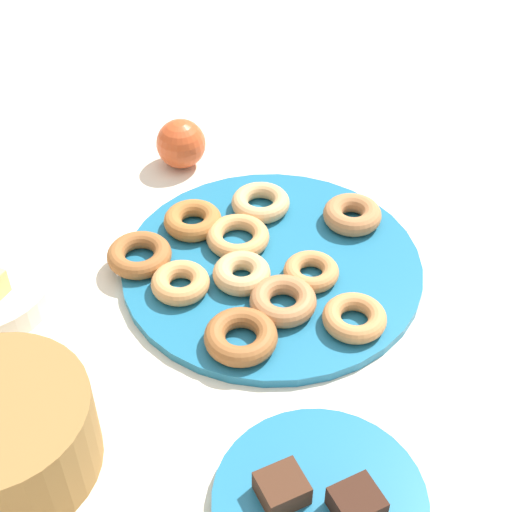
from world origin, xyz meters
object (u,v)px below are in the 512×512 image
donut_5 (241,337)px  brownie_far (282,488)px  donut_8 (261,203)px  donut_0 (352,215)px  donut_3 (311,272)px  donut_plate (272,266)px  brownie_near (357,503)px  donut_10 (139,255)px  donut_7 (180,283)px  donut_1 (241,273)px  basket (1,435)px  donut_6 (356,317)px  donut_9 (283,301)px  donut_4 (238,237)px  cake_plate (320,502)px  donut_2 (193,220)px  apple (181,144)px

donut_5 → brownie_far: bearing=150.9°
donut_8 → donut_0: bearing=-144.1°
donut_3 → donut_5: size_ratio=0.82×
donut_plate → donut_3: 0.06m
brownie_near → donut_5: bearing=-13.3°
donut_10 → donut_7: bearing=-173.6°
donut_10 → donut_plate: bearing=-131.8°
donut_5 → donut_8: size_ratio=1.05×
donut_plate → donut_0: 0.15m
brownie_near → donut_7: bearing=-9.2°
donut_1 → brownie_near: (-0.34, 0.14, 0.00)m
donut_10 → basket: size_ratio=0.44×
donut_0 → brownie_far: bearing=124.4°
donut_6 → donut_7: size_ratio=1.05×
donut_10 → donut_9: bearing=-155.9°
donut_4 → donut_9: 0.15m
donut_4 → donut_3: bearing=-166.8°
donut_plate → donut_7: (0.04, 0.13, 0.02)m
brownie_near → basket: size_ratio=0.23×
donut_4 → donut_5: (-0.15, 0.12, 0.00)m
donut_10 → donut_3: bearing=-139.1°
donut_10 → cake_plate: (-0.43, 0.07, -0.02)m
donut_2 → brownie_far: (-0.41, 0.20, 0.00)m
donut_8 → cake_plate: bearing=145.8°
donut_0 → basket: bearing=92.8°
donut_3 → donut_8: donut_8 is taller
cake_plate → donut_10: bearing=-9.2°
donut_8 → donut_2: bearing=72.0°
donut_plate → donut_10: donut_10 is taller
donut_1 → donut_5: same height
donut_5 → brownie_near: (-0.25, 0.06, 0.00)m
donut_9 → donut_10: size_ratio=0.98×
donut_5 → donut_10: 0.21m
donut_5 → donut_6: donut_5 is taller
donut_0 → donut_6: donut_0 is taller
donut_0 → brownie_near: size_ratio=1.81×
donut_10 → apple: 0.26m
donut_5 → donut_9: size_ratio=1.05×
donut_1 → donut_2: size_ratio=0.92×
donut_5 → brownie_far: size_ratio=1.93×
donut_plate → brownie_far: size_ratio=8.78×
donut_3 → donut_4: size_ratio=0.84×
donut_7 → donut_9: donut_9 is taller
donut_plate → donut_9: donut_9 is taller
donut_2 → donut_9: same height
donut_7 → brownie_far: 0.34m
donut_plate → brownie_far: bearing=139.5°
donut_0 → donut_6: 0.21m
brownie_near → donut_9: bearing=-28.3°
donut_5 → brownie_far: brownie_far is taller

